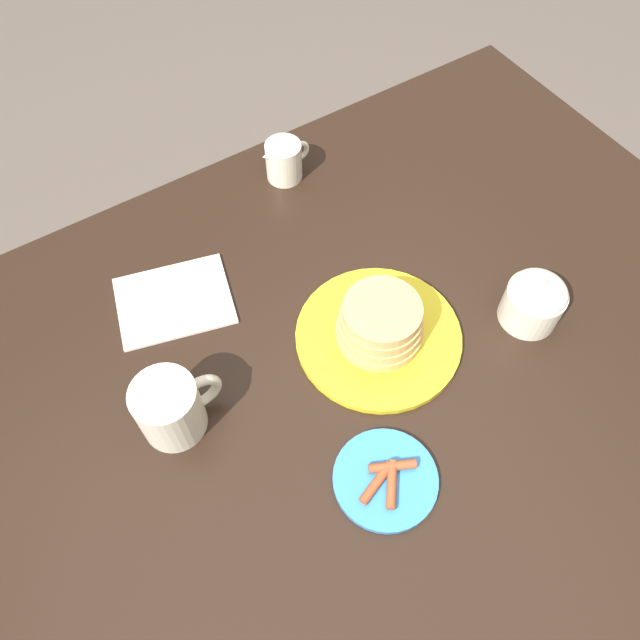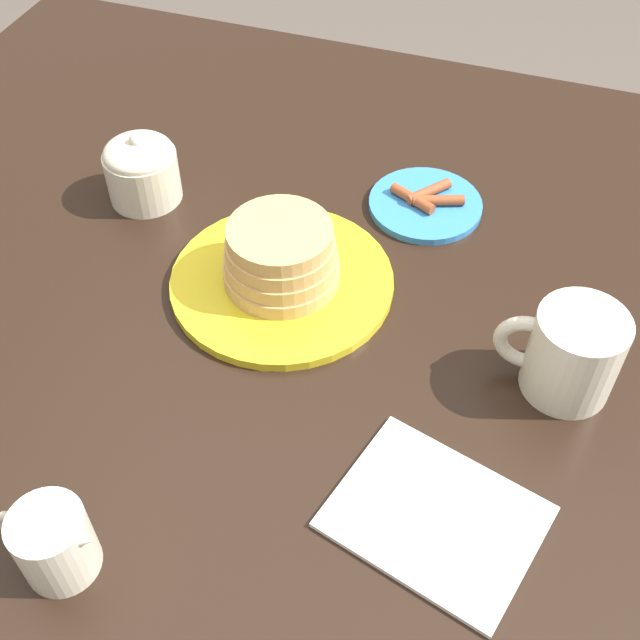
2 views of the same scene
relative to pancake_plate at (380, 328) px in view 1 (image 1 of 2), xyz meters
The scene contains 8 objects.
ground_plane 0.80m from the pancake_plate, 71.97° to the right, with size 8.00×8.00×0.00m, color #51473F.
dining_table 0.15m from the pancake_plate, 71.97° to the right, with size 1.34×1.08×0.77m.
pancake_plate is the anchor object (origin of this frame).
side_plate_bacon 0.24m from the pancake_plate, 123.00° to the right, with size 0.15×0.15×0.02m.
coffee_mug 0.34m from the pancake_plate, behind, with size 0.13×0.10×0.10m.
creamer_pitcher 0.40m from the pancake_plate, 81.37° to the left, with size 0.10×0.07×0.08m.
sugar_bowl 0.25m from the pancake_plate, 22.88° to the right, with size 0.10×0.10×0.10m.
napkin 0.35m from the pancake_plate, 135.43° to the left, with size 0.22×0.19×0.01m.
Camera 1 is at (-0.37, -0.35, 1.64)m, focal length 35.00 mm.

